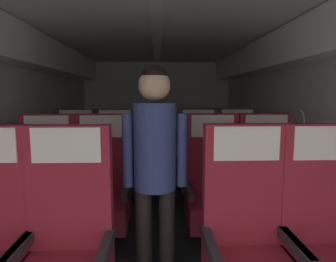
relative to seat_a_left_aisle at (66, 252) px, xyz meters
The scene contains 14 objects.
ground 1.65m from the seat_a_left_aisle, 70.89° to the left, with size 3.33×6.57×0.02m, color #23282D.
fuselage_shell 2.08m from the seat_a_left_aisle, 73.48° to the left, with size 3.21×6.22×2.10m.
seat_a_left_aisle is the anchor object (origin of this frame).
seat_a_right_aisle 1.50m from the seat_a_left_aisle, ahead, with size 0.51×0.49×1.19m.
seat_a_right_window 1.03m from the seat_a_left_aisle, ahead, with size 0.51×0.49×1.19m.
seat_b_left_window 1.06m from the seat_a_left_aisle, 116.20° to the left, with size 0.51×0.49×1.19m.
seat_b_left_aisle 0.96m from the seat_a_left_aisle, 89.11° to the left, with size 0.51×0.49×1.19m.
seat_b_right_aisle 1.79m from the seat_a_left_aisle, 32.25° to the left, with size 0.51×0.49×1.19m.
seat_b_right_window 1.39m from the seat_a_left_aisle, 43.16° to the left, with size 0.51×0.49×1.19m.
seat_c_left_window 1.96m from the seat_a_left_aisle, 104.06° to the left, with size 0.51×0.49×1.19m.
seat_c_left_aisle 1.90m from the seat_a_left_aisle, 90.08° to the left, with size 0.51×0.49×1.19m.
seat_c_right_aisle 2.44m from the seat_a_left_aisle, 51.59° to the left, with size 0.51×0.49×1.19m.
seat_c_right_window 2.17m from the seat_a_left_aisle, 61.72° to the left, with size 0.51×0.49×1.19m.
flight_attendant 0.76m from the seat_a_left_aisle, 35.16° to the left, with size 0.43×0.28×1.55m.
Camera 1 is at (-0.01, 0.10, 1.36)m, focal length 30.28 mm.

